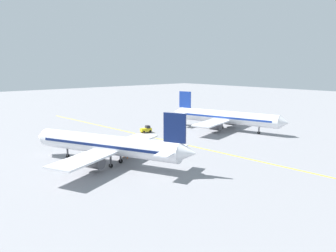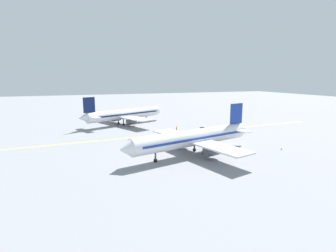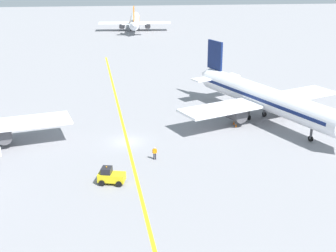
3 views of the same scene
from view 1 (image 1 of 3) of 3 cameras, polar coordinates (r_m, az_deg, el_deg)
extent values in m
plane|color=gray|center=(80.60, 0.42, -2.70)|extent=(400.00, 400.00, 0.00)
cube|color=yellow|center=(80.60, 0.42, -2.69)|extent=(7.84, 119.79, 0.01)
cylinder|color=white|center=(95.44, 10.17, 1.51)|extent=(10.92, 29.96, 3.60)
cone|color=white|center=(90.16, 19.60, 0.56)|extent=(3.91, 3.17, 3.42)
cone|color=white|center=(103.13, 1.79, 2.49)|extent=(3.71, 3.66, 3.06)
cube|color=#193899|center=(95.41, 10.18, 1.60)|extent=(10.22, 27.06, 0.50)
cube|color=white|center=(95.95, 9.62, 1.14)|extent=(28.42, 11.98, 0.36)
cylinder|color=#4C4C51|center=(100.66, 10.79, 0.81)|extent=(2.92, 3.65, 2.20)
cylinder|color=#4C4C51|center=(91.70, 8.28, -0.04)|extent=(2.92, 3.65, 2.20)
cube|color=#193899|center=(101.35, 3.00, 4.62)|extent=(1.34, 3.96, 5.00)
cube|color=white|center=(101.56, 3.22, 2.42)|extent=(9.31, 4.56, 0.24)
cylinder|color=#4C4C51|center=(92.41, 15.56, -0.50)|extent=(0.36, 0.36, 2.00)
cylinder|color=black|center=(92.59, 15.53, -1.11)|extent=(0.47, 0.84, 0.80)
cylinder|color=#4C4C51|center=(98.07, 9.45, 0.35)|extent=(0.36, 0.36, 2.00)
cylinder|color=black|center=(98.25, 9.43, -0.22)|extent=(0.47, 0.84, 0.80)
cylinder|color=#4C4C51|center=(95.22, 8.64, 0.08)|extent=(0.36, 0.36, 2.00)
cylinder|color=black|center=(95.40, 8.62, -0.52)|extent=(0.47, 0.84, 0.80)
cylinder|color=white|center=(62.34, -10.67, -3.18)|extent=(15.11, 29.00, 3.60)
cone|color=white|center=(72.91, -21.04, -1.74)|extent=(4.09, 3.55, 3.42)
cone|color=white|center=(54.43, 3.56, -4.68)|extent=(3.99, 3.96, 3.06)
cube|color=#0F1E51|center=(62.31, -10.68, -3.05)|extent=(13.97, 26.25, 0.50)
cube|color=white|center=(61.94, -9.90, -3.93)|extent=(27.79, 15.80, 0.36)
cylinder|color=#4C4C51|center=(58.42, -12.70, -6.18)|extent=(3.28, 3.81, 2.20)
cylinder|color=#4C4C51|center=(66.26, -7.37, -4.04)|extent=(3.28, 3.81, 2.20)
cube|color=#0F1E51|center=(54.49, 1.17, -0.33)|extent=(1.90, 3.82, 5.00)
cube|color=white|center=(55.55, 0.69, -4.25)|extent=(9.22, 5.75, 0.24)
cylinder|color=#4C4C51|center=(68.88, -17.10, -4.23)|extent=(0.36, 0.36, 2.00)
cylinder|color=black|center=(69.13, -17.05, -5.03)|extent=(0.57, 0.85, 0.80)
cylinder|color=#4C4C51|center=(60.56, -9.95, -5.91)|extent=(0.36, 0.36, 2.00)
cylinder|color=black|center=(60.85, -9.92, -6.82)|extent=(0.57, 0.85, 0.80)
cylinder|color=#4C4C51|center=(63.09, -8.27, -5.20)|extent=(0.36, 0.36, 2.00)
cylinder|color=black|center=(63.37, -8.24, -6.07)|extent=(0.57, 0.85, 0.80)
cube|color=gold|center=(91.23, -3.87, -0.66)|extent=(3.27, 2.16, 0.90)
cube|color=black|center=(91.30, -3.56, -0.14)|extent=(1.37, 1.50, 0.70)
sphere|color=orange|center=(91.22, -3.56, 0.13)|extent=(0.16, 0.16, 0.16)
cylinder|color=black|center=(92.38, -3.50, -0.81)|extent=(0.74, 0.41, 0.70)
cylinder|color=black|center=(91.04, -3.11, -0.97)|extent=(0.74, 0.41, 0.70)
cylinder|color=black|center=(91.60, -4.61, -0.92)|extent=(0.74, 0.41, 0.70)
cylinder|color=black|center=(90.25, -4.23, -1.08)|extent=(0.74, 0.41, 0.70)
cylinder|color=#23232D|center=(83.25, -4.28, -2.00)|extent=(0.16, 0.16, 0.85)
cylinder|color=#23232D|center=(83.35, -4.16, -1.99)|extent=(0.16, 0.16, 0.85)
cube|color=orange|center=(83.15, -4.22, -1.51)|extent=(0.39, 0.26, 0.60)
cylinder|color=orange|center=(83.03, -4.37, -1.52)|extent=(0.10, 0.10, 0.55)
cylinder|color=orange|center=(83.27, -4.08, -1.49)|extent=(0.10, 0.10, 0.55)
sphere|color=beige|center=(83.07, -4.23, -1.22)|extent=(0.22, 0.22, 0.22)
cone|color=orange|center=(66.43, -7.08, -5.38)|extent=(0.32, 0.32, 0.55)
cone|color=orange|center=(113.08, 2.80, 1.22)|extent=(0.32, 0.32, 0.55)
cone|color=orange|center=(67.42, -7.70, -5.16)|extent=(0.32, 0.32, 0.55)
camera|label=2|loc=(129.24, 33.76, 8.02)|focal=28.00mm
camera|label=3|loc=(130.72, -17.64, 12.43)|focal=50.00mm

